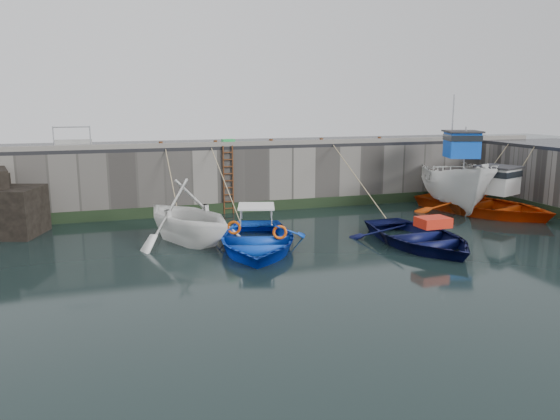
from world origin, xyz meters
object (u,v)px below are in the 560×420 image
object	(u,v)px
bollard_e	(379,139)
boat_near_navy	(419,245)
boat_near_white	(188,241)
bollard_d	(321,141)
fish_crate	(228,142)
bollard_b	(216,143)
boat_far_orange	(485,204)
boat_near_blue	(256,249)
boat_far_white	(456,183)
bollard_c	(271,142)
bollard_a	(161,145)
ladder	(228,180)

from	to	relation	value
bollard_e	boat_near_navy	bearing A→B (deg)	-107.63
boat_near_white	bollard_d	bearing A→B (deg)	9.93
fish_crate	bollard_d	size ratio (longest dim) A/B	2.03
bollard_b	boat_far_orange	bearing A→B (deg)	-18.62
boat_near_navy	boat_far_orange	size ratio (longest dim) A/B	0.70
boat_near_navy	bollard_d	size ratio (longest dim) A/B	19.91
bollard_d	boat_near_blue	bearing A→B (deg)	-127.49
boat_near_navy	boat_far_white	world-z (taller)	boat_far_white
boat_near_navy	bollard_e	size ratio (longest dim) A/B	19.91
boat_far_white	bollard_c	size ratio (longest dim) A/B	28.74
boat_far_orange	bollard_c	distance (m)	10.55
boat_near_navy	bollard_e	xyz separation A→B (m)	(2.60, 8.17, 3.30)
bollard_a	bollard_d	bearing A→B (deg)	0.00
boat_near_blue	fish_crate	size ratio (longest dim) A/B	10.01
ladder	boat_near_white	bearing A→B (deg)	-119.40
fish_crate	bollard_a	xyz separation A→B (m)	(-3.12, -0.07, -0.02)
ladder	boat_near_white	distance (m)	5.61
ladder	boat_far_orange	world-z (taller)	boat_far_orange
bollard_a	bollard_c	size ratio (longest dim) A/B	1.00
bollard_c	bollard_d	size ratio (longest dim) A/B	1.00
boat_far_white	bollard_d	size ratio (longest dim) A/B	28.74
boat_near_navy	bollard_d	distance (m)	8.83
boat_near_blue	boat_near_navy	distance (m)	5.99
boat_near_navy	bollard_d	bearing A→B (deg)	92.00
bollard_a	bollard_d	xyz separation A→B (m)	(7.80, 0.00, 0.00)
boat_near_blue	boat_far_white	size ratio (longest dim) A/B	0.71
boat_near_blue	boat_near_navy	xyz separation A→B (m)	(5.84, -1.34, 0.00)
bollard_c	bollard_d	xyz separation A→B (m)	(2.60, 0.00, 0.00)
ladder	bollard_c	size ratio (longest dim) A/B	11.43
bollard_a	bollard_c	distance (m)	5.20
boat_near_navy	bollard_b	bearing A→B (deg)	123.62
boat_far_orange	bollard_d	xyz separation A→B (m)	(-6.72, 4.05, 2.86)
fish_crate	bollard_d	bearing A→B (deg)	-4.16
boat_near_navy	bollard_e	distance (m)	9.19
boat_near_white	bollard_e	xyz separation A→B (m)	(10.64, 5.02, 3.30)
fish_crate	bollard_a	distance (m)	3.12
boat_near_blue	bollard_a	distance (m)	8.01
boat_near_navy	bollard_a	xyz separation A→B (m)	(-8.40, 8.17, 3.30)
boat_far_orange	bollard_e	distance (m)	6.08
boat_near_blue	bollard_b	size ratio (longest dim) A/B	20.31
boat_near_blue	bollard_c	distance (m)	8.03
boat_near_navy	bollard_b	xyz separation A→B (m)	(-5.90, 8.17, 3.30)
bollard_b	bollard_c	size ratio (longest dim) A/B	1.00
boat_near_white	boat_near_navy	bearing A→B (deg)	-45.47
bollard_a	boat_near_white	bearing A→B (deg)	-85.88
bollard_b	bollard_c	xyz separation A→B (m)	(2.70, 0.00, 0.00)
boat_near_blue	boat_far_orange	bearing A→B (deg)	28.91
fish_crate	boat_near_navy	bearing A→B (deg)	-60.62
boat_near_navy	bollard_a	world-z (taller)	bollard_a
fish_crate	bollard_c	size ratio (longest dim) A/B	2.03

